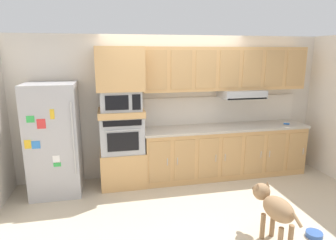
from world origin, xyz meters
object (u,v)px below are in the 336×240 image
at_px(screwdriver, 286,124).
at_px(dog, 274,207).
at_px(built_in_oven, 122,133).
at_px(dog_food_bowl, 314,234).
at_px(microwave, 121,100).
at_px(refrigerator, 54,139).

height_order(screwdriver, dog, screwdriver).
height_order(built_in_oven, dog_food_bowl, built_in_oven).
distance_m(screwdriver, dog, 2.35).
xyz_separation_m(built_in_oven, microwave, (0.00, -0.00, 0.56)).
relative_size(built_in_oven, screwdriver, 4.26).
bearing_deg(dog, built_in_oven, 31.47).
bearing_deg(dog_food_bowl, screwdriver, 67.33).
height_order(screwdriver, dog_food_bowl, screwdriver).
bearing_deg(screwdriver, refrigerator, 179.58).
distance_m(built_in_oven, dog, 2.59).
relative_size(refrigerator, microwave, 2.73).
xyz_separation_m(microwave, dog, (1.63, -1.96, -1.01)).
distance_m(screwdriver, dog_food_bowl, 2.25).
relative_size(screwdriver, dog_food_bowl, 0.82).
bearing_deg(dog, refrigerator, 46.53).
bearing_deg(built_in_oven, dog_food_bowl, -42.30).
height_order(refrigerator, microwave, refrigerator).
bearing_deg(built_in_oven, microwave, -0.77).
bearing_deg(dog, microwave, 31.47).
relative_size(built_in_oven, dog_food_bowl, 3.50).
distance_m(built_in_oven, screwdriver, 2.99).
height_order(microwave, dog, microwave).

